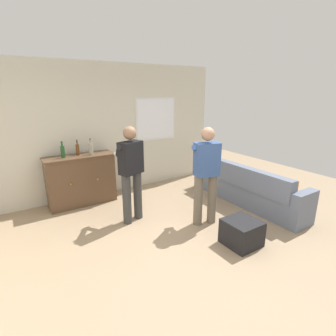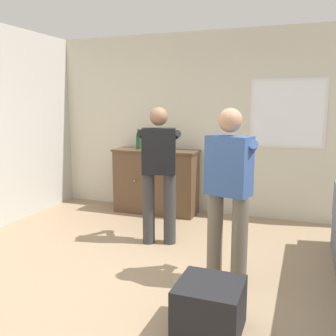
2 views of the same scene
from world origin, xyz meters
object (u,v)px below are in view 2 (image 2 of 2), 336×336
(sideboard_cabinet, at_px, (156,181))
(bottle_spirits_clear, at_px, (169,143))
(ottoman, at_px, (210,307))
(person_standing_right, at_px, (229,189))
(bottle_liquor_amber, at_px, (139,141))
(person_standing_left, at_px, (159,169))
(bottle_wine_green, at_px, (157,142))

(sideboard_cabinet, distance_m, bottle_spirits_clear, 0.67)
(ottoman, distance_m, person_standing_right, 1.10)
(bottle_liquor_amber, distance_m, person_standing_left, 1.48)
(bottle_liquor_amber, relative_size, bottle_spirits_clear, 0.98)
(person_standing_right, bearing_deg, person_standing_left, 142.55)
(bottle_wine_green, relative_size, bottle_liquor_amber, 0.97)
(bottle_liquor_amber, relative_size, person_standing_right, 0.19)
(bottle_wine_green, height_order, person_standing_left, person_standing_left)
(person_standing_left, relative_size, person_standing_right, 1.00)
(bottle_wine_green, distance_m, person_standing_right, 2.57)
(ottoman, bearing_deg, person_standing_right, 92.51)
(sideboard_cabinet, bearing_deg, ottoman, -60.56)
(person_standing_left, bearing_deg, bottle_spirits_clear, 104.80)
(sideboard_cabinet, height_order, bottle_spirits_clear, bottle_spirits_clear)
(sideboard_cabinet, xyz_separation_m, bottle_spirits_clear, (0.23, -0.05, 0.62))
(bottle_spirits_clear, xyz_separation_m, ottoman, (1.35, -2.75, -0.94))
(sideboard_cabinet, xyz_separation_m, bottle_wine_green, (0.00, 0.05, 0.62))
(bottle_liquor_amber, relative_size, ottoman, 0.64)
(bottle_spirits_clear, bearing_deg, bottle_liquor_amber, 175.31)
(bottle_spirits_clear, height_order, person_standing_left, person_standing_left)
(sideboard_cabinet, xyz_separation_m, ottoman, (1.58, -2.81, -0.31))
(bottle_wine_green, bearing_deg, ottoman, -61.05)
(sideboard_cabinet, bearing_deg, bottle_spirits_clear, -12.47)
(sideboard_cabinet, height_order, person_standing_right, person_standing_right)
(person_standing_left, bearing_deg, sideboard_cabinet, 113.93)
(bottle_spirits_clear, distance_m, person_standing_right, 2.35)
(bottle_wine_green, xyz_separation_m, bottle_liquor_amber, (-0.29, -0.06, 0.01))
(bottle_liquor_amber, height_order, person_standing_right, person_standing_right)
(sideboard_cabinet, bearing_deg, bottle_liquor_amber, -178.28)
(sideboard_cabinet, xyz_separation_m, bottle_liquor_amber, (-0.29, -0.01, 0.63))
(bottle_wine_green, xyz_separation_m, person_standing_right, (1.55, -2.04, -0.19))
(bottle_spirits_clear, bearing_deg, ottoman, -63.87)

